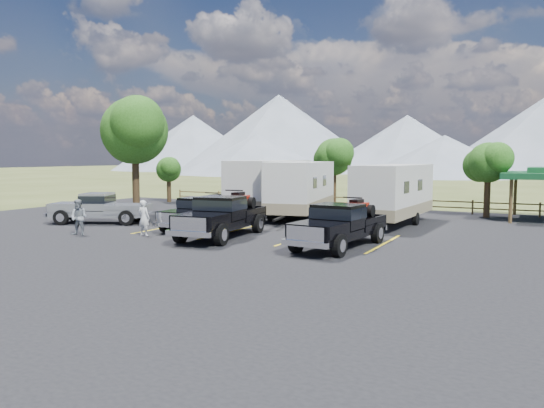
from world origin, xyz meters
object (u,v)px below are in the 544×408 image
at_px(rig_left, 201,212).
at_px(rig_right, 340,224).
at_px(pickup_silver, 100,208).
at_px(trailer_left, 270,187).
at_px(person_a, 144,218).
at_px(person_b, 79,217).
at_px(trailer_center, 301,189).
at_px(trailer_right, 394,193).
at_px(rig_center, 223,215).
at_px(tree_big_nw, 134,131).

relative_size(rig_left, rig_right, 0.89).
xyz_separation_m(rig_right, pickup_silver, (-15.05, 1.35, -0.08)).
relative_size(trailer_left, person_a, 5.94).
height_order(rig_left, person_b, rig_left).
bearing_deg(trailer_center, person_b, -129.89).
xyz_separation_m(rig_left, trailer_left, (0.28, 7.45, 0.97)).
xyz_separation_m(rig_left, trailer_right, (8.67, 6.42, 0.86)).
xyz_separation_m(rig_center, trailer_left, (-2.35, 9.39, 0.82)).
bearing_deg(trailer_left, person_a, -100.41).
bearing_deg(rig_center, person_b, -163.44).
xyz_separation_m(tree_big_nw, person_b, (4.70, -9.34, -4.68)).
bearing_deg(pickup_silver, trailer_center, 106.07).
height_order(rig_right, pickup_silver, rig_right).
bearing_deg(rig_right, person_a, -166.95).
xyz_separation_m(pickup_silver, person_a, (5.51, -2.65, -0.04)).
bearing_deg(trailer_center, trailer_left, 158.03).
distance_m(tree_big_nw, rig_center, 13.74).
height_order(rig_right, trailer_right, trailer_right).
bearing_deg(trailer_right, trailer_center, 177.55).
distance_m(trailer_right, person_a, 13.76).
bearing_deg(rig_center, trailer_left, 97.64).
distance_m(tree_big_nw, person_b, 11.45).
xyz_separation_m(rig_left, rig_center, (2.63, -1.94, 0.15)).
bearing_deg(tree_big_nw, rig_right, -21.35).
relative_size(tree_big_nw, rig_right, 1.24).
distance_m(rig_center, rig_right, 5.93).
distance_m(rig_left, trailer_left, 7.52).
bearing_deg(pickup_silver, trailer_right, 91.62).
relative_size(rig_center, person_b, 3.83).
xyz_separation_m(rig_center, person_a, (-3.61, -1.40, -0.18)).
distance_m(trailer_right, person_b, 16.77).
bearing_deg(rig_center, trailer_center, 82.83).
bearing_deg(tree_big_nw, trailer_right, 5.87).
distance_m(person_a, person_b, 3.18).
distance_m(trailer_center, person_b, 13.41).
distance_m(pickup_silver, person_a, 6.11).
height_order(trailer_center, trailer_right, trailer_center).
bearing_deg(person_a, rig_center, -158.94).
bearing_deg(trailer_left, pickup_silver, -133.47).
bearing_deg(person_a, rig_left, -106.53).
distance_m(trailer_left, person_b, 12.87).
relative_size(trailer_left, trailer_center, 1.02).
bearing_deg(tree_big_nw, person_b, -63.30).
bearing_deg(pickup_silver, person_b, 9.85).
bearing_deg(rig_right, rig_center, -175.71).
bearing_deg(rig_center, tree_big_nw, 143.09).
height_order(rig_left, pickup_silver, rig_left).
xyz_separation_m(tree_big_nw, pickup_silver, (2.07, -5.34, -4.65)).
bearing_deg(trailer_right, pickup_silver, -152.25).
relative_size(trailer_right, person_a, 5.58).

